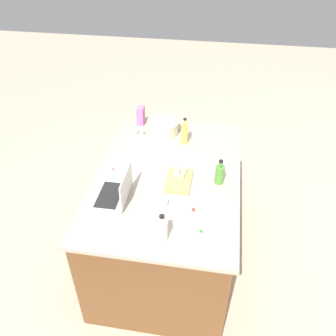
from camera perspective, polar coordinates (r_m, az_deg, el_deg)
ground_plane at (r=3.34m, az=-0.00°, el=-13.09°), size 12.00×12.00×0.00m
island_counter at (r=3.00m, az=-0.00°, el=-7.59°), size 1.65×1.08×0.90m
laptop at (r=2.49m, az=-8.33°, el=-3.94°), size 0.31×0.23×0.22m
mixing_bowl_large at (r=3.15m, az=-0.80°, el=6.66°), size 0.28×0.28×0.12m
bottle_vinegar at (r=2.17m, az=-0.96°, el=-9.87°), size 0.07×0.07×0.20m
bottle_olive at (r=2.60m, az=8.28°, el=-0.95°), size 0.07×0.07×0.20m
bottle_oil at (r=2.99m, az=2.67°, el=5.56°), size 0.06×0.06×0.24m
cutting_board at (r=2.62m, az=1.73°, el=-2.02°), size 0.29×0.19×0.02m
butter_stick_left at (r=2.64m, az=1.39°, el=-0.92°), size 0.11×0.04×0.04m
butter_stick_right at (r=2.64m, az=2.35°, el=-1.02°), size 0.11×0.05×0.04m
ramekin_small at (r=2.43m, az=-0.84°, el=-5.49°), size 0.07×0.07×0.04m
ramekin_medium at (r=3.17m, az=-5.55°, el=5.79°), size 0.08×0.08×0.04m
candy_bag at (r=3.29m, az=-4.41°, el=8.37°), size 0.09×0.06×0.17m
candy_0 at (r=2.77m, az=-8.81°, el=-0.17°), size 0.01×0.01×0.01m
candy_1 at (r=2.27m, az=5.30°, el=-10.04°), size 0.02×0.02×0.02m
candy_2 at (r=2.40m, az=4.09°, el=-6.67°), size 0.02×0.02×0.02m
candy_3 at (r=3.17m, az=-3.86°, el=5.65°), size 0.02×0.02×0.02m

